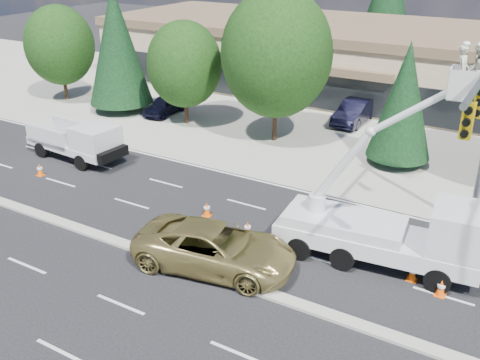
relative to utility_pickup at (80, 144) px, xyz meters
The scene contains 20 objects.
ground 13.02m from the utility_pickup, 28.37° to the right, with size 140.00×140.00×0.00m, color black.
concrete_apron 17.96m from the utility_pickup, 50.45° to the left, with size 140.00×22.00×0.01m, color #9C988E.
road_median 13.01m from the utility_pickup, 28.37° to the right, with size 120.00×0.55×0.12m, color #9C988E.
strip_mall 26.47m from the utility_pickup, 64.37° to the left, with size 50.40×15.40×5.50m.
tree_front_a 14.20m from the utility_pickup, 140.14° to the left, with size 5.40×5.40×7.49m.
tree_front_b 10.72m from the utility_pickup, 117.41° to the left, with size 4.68×4.68×9.23m.
tree_front_c 9.51m from the utility_pickup, 80.86° to the left, with size 5.16×5.16×7.16m.
tree_front_d 13.05m from the utility_pickup, 46.37° to the left, with size 6.89×6.89×9.57m.
tree_front_e 18.86m from the utility_pickup, 28.27° to the left, with size 3.61×3.61×7.12m.
tree_back_a 36.68m from the utility_pickup, 100.40° to the left, with size 4.94×4.94×9.74m.
utility_pickup is the anchor object (origin of this frame).
bucket_truck 19.29m from the utility_pickup, ahead, with size 8.19×3.23×9.04m.
traffic_cone_a 2.92m from the utility_pickup, 95.37° to the right, with size 0.40×0.40×0.70m.
traffic_cone_b 10.61m from the utility_pickup, 11.52° to the right, with size 0.40×0.40×0.70m.
traffic_cone_c 13.26m from the utility_pickup, 11.97° to the right, with size 0.40×0.40×0.70m.
traffic_cone_d 20.31m from the utility_pickup, ahead, with size 0.40×0.40×0.70m.
traffic_cone_e 21.51m from the utility_pickup, ahead, with size 0.40×0.40×0.70m.
minivan 14.20m from the utility_pickup, 23.08° to the right, with size 2.99×6.48×1.80m, color #A08D4D.
parked_car_west 9.91m from the utility_pickup, 97.08° to the left, with size 1.70×4.21×1.44m, color black.
parked_car_east 18.90m from the utility_pickup, 51.68° to the left, with size 1.73×4.97×1.64m, color black.
Camera 1 is at (11.65, -14.60, 12.13)m, focal length 40.00 mm.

